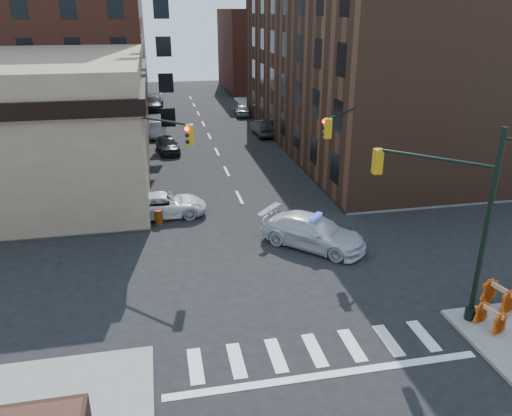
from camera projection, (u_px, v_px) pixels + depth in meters
name	position (u px, v px, depth m)	size (l,w,h in m)	color
ground	(273.00, 266.00, 25.04)	(140.00, 140.00, 0.00)	black
sidewalk_ne	(398.00, 117.00, 59.07)	(34.00, 54.50, 0.15)	gray
apartment_block	(21.00, 9.00, 53.53)	(25.00, 25.00, 24.00)	#5F2B1E
commercial_row_ne	(356.00, 68.00, 45.32)	(14.00, 34.00, 14.00)	#503020
filler_nw	(77.00, 37.00, 75.49)	(20.00, 18.00, 16.00)	brown
filler_ne	(275.00, 50.00, 78.16)	(16.00, 16.00, 12.00)	#5F2B1E
signal_pole_se	(458.00, 213.00, 19.42)	(5.40, 5.27, 8.00)	black
signal_pole_nw	(147.00, 160.00, 27.20)	(3.58, 3.67, 8.00)	black
signal_pole_ne	(349.00, 149.00, 29.38)	(3.67, 3.58, 8.00)	black
tree_ne_near	(287.00, 102.00, 48.79)	(3.00, 3.00, 4.85)	black
tree_ne_far	(269.00, 90.00, 56.06)	(3.00, 3.00, 4.85)	black
police_car	(313.00, 232.00, 26.83)	(2.38, 5.85, 1.70)	silver
pickup	(164.00, 205.00, 30.87)	(2.41, 5.22, 1.45)	white
parked_car_wnear	(168.00, 144.00, 44.53)	(1.73, 4.31, 1.47)	black
parked_car_wfar	(158.00, 129.00, 50.09)	(1.54, 4.42, 1.46)	gray
parked_car_wdeep	(153.00, 103.00, 63.70)	(2.32, 5.70, 1.66)	black
parked_car_enear	(263.00, 127.00, 50.61)	(1.71, 4.91, 1.62)	black
parked_car_efar	(242.00, 109.00, 60.08)	(1.69, 4.19, 1.43)	gray
pedestrian_a	(141.00, 212.00, 28.91)	(0.65, 0.43, 1.78)	black
pedestrian_b	(49.00, 221.00, 28.01)	(0.77, 0.60, 1.59)	black
pedestrian_c	(36.00, 216.00, 28.06)	(1.18, 0.49, 2.01)	#202531
barrel_road	(316.00, 228.00, 28.09)	(0.59, 0.59, 1.05)	orange
barrel_bank	(159.00, 217.00, 29.81)	(0.49, 0.49, 0.88)	#DA4F0A
barricade_se_a	(499.00, 296.00, 21.20)	(1.33, 0.66, 0.99)	#C76609
barricade_se_b	(490.00, 318.00, 19.79)	(1.16, 0.58, 0.87)	#D14309
barricade_nw_a	(119.00, 213.00, 30.09)	(1.09, 0.55, 0.82)	orange
barricade_nw_b	(106.00, 218.00, 29.21)	(1.28, 0.64, 0.96)	#DA530A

